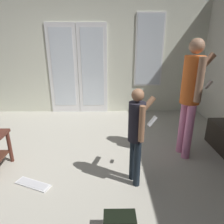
# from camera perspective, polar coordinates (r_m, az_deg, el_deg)

# --- Properties ---
(ground_plane) EXTENTS (5.94, 4.88, 0.02)m
(ground_plane) POSITION_cam_1_polar(r_m,az_deg,el_deg) (2.84, -17.39, -16.27)
(ground_plane) COLOR #B4AFA0
(wall_back_with_doors) EXTENTS (5.94, 0.09, 2.54)m
(wall_back_with_doors) POSITION_cam_1_polar(r_m,az_deg,el_deg) (4.67, -10.17, 14.82)
(wall_back_with_doors) COLOR silver
(wall_back_with_doors) RESTS_ON ground_plane
(person_adult) EXTENTS (0.53, 0.49, 1.65)m
(person_adult) POSITION_cam_1_polar(r_m,az_deg,el_deg) (2.91, 21.79, 5.82)
(person_adult) COLOR pink
(person_adult) RESTS_ON ground_plane
(person_child) EXTENTS (0.37, 0.38, 1.15)m
(person_child) POSITION_cam_1_polar(r_m,az_deg,el_deg) (2.23, 7.16, -5.02)
(person_child) COLOR #1B242E
(person_child) RESTS_ON ground_plane
(loose_keyboard) EXTENTS (0.46, 0.29, 0.02)m
(loose_keyboard) POSITION_cam_1_polar(r_m,az_deg,el_deg) (2.69, -21.65, -18.62)
(loose_keyboard) COLOR white
(loose_keyboard) RESTS_ON ground_plane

